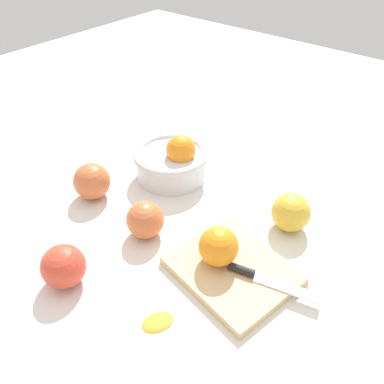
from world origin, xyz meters
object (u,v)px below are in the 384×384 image
object	(u,v)px
apple_front_left_2	(63,266)
orange_on_board	(219,246)
apple_mid_left	(92,181)
apple_back_right	(291,212)
apple_front_left	(145,220)
bowl	(172,161)
cutting_board	(232,270)
knife	(260,277)

from	to	relation	value
apple_front_left_2	orange_on_board	bearing A→B (deg)	46.50
apple_mid_left	apple_back_right	world-z (taller)	apple_mid_left
apple_mid_left	apple_front_left	xyz separation A→B (m)	(0.17, -0.01, -0.00)
apple_mid_left	apple_front_left_2	distance (m)	0.23
bowl	apple_front_left	distance (m)	0.20
cutting_board	apple_front_left_2	bearing A→B (deg)	-137.16
bowl	apple_back_right	xyz separation A→B (m)	(0.29, 0.02, -0.00)
orange_on_board	apple_back_right	world-z (taller)	orange_on_board
apple_front_left_2	bowl	bearing A→B (deg)	100.58
knife	apple_back_right	xyz separation A→B (m)	(-0.03, 0.16, 0.02)
apple_mid_left	apple_front_left	size ratio (longest dim) A/B	1.09
apple_front_left_2	cutting_board	bearing A→B (deg)	42.84
apple_front_left	apple_back_right	bearing A→B (deg)	43.41
apple_front_left_2	apple_back_right	bearing A→B (deg)	57.89
knife	apple_mid_left	xyz separation A→B (m)	(-0.41, -0.02, 0.02)
bowl	apple_front_left_2	distance (m)	0.35
orange_on_board	apple_front_left_2	world-z (taller)	orange_on_board
bowl	cutting_board	distance (m)	0.31
bowl	knife	xyz separation A→B (m)	(0.32, -0.14, -0.02)
apple_front_left_2	apple_back_right	xyz separation A→B (m)	(0.23, 0.36, 0.00)
knife	apple_front_left	size ratio (longest dim) A/B	2.15
orange_on_board	apple_back_right	distance (m)	0.18
cutting_board	apple_front_left_2	world-z (taller)	apple_front_left_2
orange_on_board	apple_mid_left	world-z (taller)	orange_on_board
orange_on_board	apple_back_right	size ratio (longest dim) A/B	0.91
cutting_board	apple_back_right	distance (m)	0.17
knife	apple_front_left	xyz separation A→B (m)	(-0.24, -0.03, 0.02)
bowl	apple_back_right	world-z (taller)	bowl
apple_back_right	knife	bearing A→B (deg)	-78.46
apple_back_right	cutting_board	bearing A→B (deg)	-96.21
orange_on_board	apple_mid_left	size ratio (longest dim) A/B	0.88
bowl	apple_front_left_2	world-z (taller)	bowl
cutting_board	knife	xyz separation A→B (m)	(0.05, 0.01, 0.01)
bowl	apple_mid_left	xyz separation A→B (m)	(-0.08, -0.16, -0.00)
orange_on_board	apple_front_left_2	size ratio (longest dim) A/B	0.92
cutting_board	apple_back_right	bearing A→B (deg)	83.79
apple_mid_left	apple_front_left_2	size ratio (longest dim) A/B	1.05
knife	bowl	bearing A→B (deg)	155.85
apple_mid_left	knife	bearing A→B (deg)	2.61
orange_on_board	apple_back_right	xyz separation A→B (m)	(0.05, 0.17, -0.01)
cutting_board	apple_front_left	bearing A→B (deg)	-172.50
apple_front_left	cutting_board	bearing A→B (deg)	7.50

